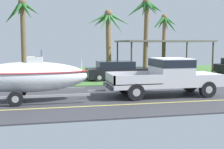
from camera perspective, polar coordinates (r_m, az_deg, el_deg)
The scene contains 9 objects.
ground at distance 23.38m, azimuth 4.16°, elevation -0.48°, with size 36.00×22.00×0.11m.
pickup_truck_towing at distance 15.11m, azimuth 11.25°, elevation -0.08°, with size 5.83×2.14×1.90m.
boat_on_trailer at distance 13.86m, azimuth -15.87°, elevation -0.41°, with size 6.50×2.32×2.38m.
parked_sedan_near at distance 21.08m, azimuth 1.10°, elevation 0.70°, with size 4.57×1.91×1.38m.
carport_awning at distance 27.06m, azimuth 9.82°, elevation 6.29°, with size 7.76×5.32×2.92m.
palm_tree_near_left at distance 24.72m, azimuth -17.07°, elevation 10.23°, with size 2.92×2.64×6.21m.
palm_tree_mid at distance 25.71m, azimuth -0.69°, elevation 9.22°, with size 3.93×2.77×5.57m.
palm_tree_far_left at distance 29.52m, azimuth 10.16°, elevation 8.77°, with size 2.98×2.42×5.53m.
palm_tree_far_right at distance 24.03m, azimuth 6.60°, elevation 11.17°, with size 3.23×3.21×6.27m.
Camera 1 is at (-6.66, -13.87, 2.63)m, focal length 46.94 mm.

